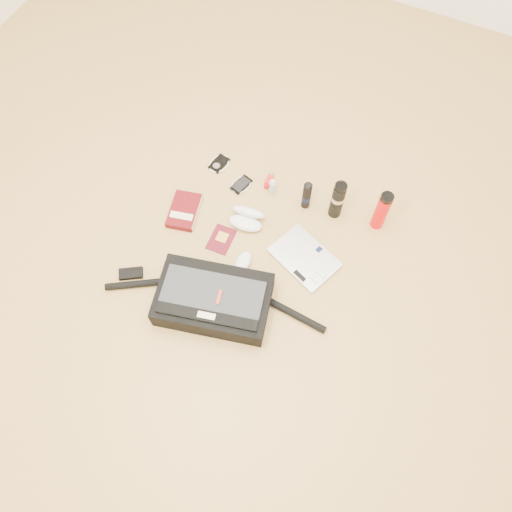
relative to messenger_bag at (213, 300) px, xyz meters
The scene contains 14 objects.
ground 0.23m from the messenger_bag, 76.32° to the left, with size 4.00×4.00×0.00m, color tan.
messenger_bag is the anchor object (origin of this frame).
laptop 0.46m from the messenger_bag, 54.51° to the left, with size 0.34×0.29×0.03m.
book 0.49m from the messenger_bag, 134.21° to the left, with size 0.17×0.22×0.04m.
passport 0.33m from the messenger_bag, 111.88° to the left, with size 0.11×0.15×0.01m.
mouse 0.24m from the messenger_bag, 83.43° to the left, with size 0.07×0.11×0.03m.
sunglasses_case 0.44m from the messenger_bag, 97.18° to the left, with size 0.17×0.15×0.09m.
ipod 0.75m from the messenger_bag, 115.91° to the left, with size 0.11×0.11×0.01m.
phone 0.63m from the messenger_bag, 105.68° to the left, with size 0.11×0.12×0.01m.
inhaler 0.69m from the messenger_bag, 94.82° to the left, with size 0.03×0.10×0.03m.
spray_bottle 0.63m from the messenger_bag, 91.45° to the left, with size 0.03×0.03×0.11m.
aerosol_can 0.65m from the messenger_bag, 76.32° to the left, with size 0.05×0.05×0.17m.
thermos_black 0.72m from the messenger_bag, 65.75° to the left, with size 0.08×0.08×0.23m.
thermos_red 0.85m from the messenger_bag, 54.19° to the left, with size 0.06×0.06×0.23m.
Camera 1 is at (0.44, -0.83, 2.01)m, focal length 35.00 mm.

